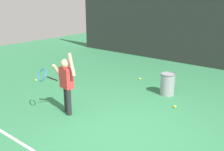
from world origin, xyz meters
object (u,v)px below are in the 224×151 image
at_px(tennis_player, 65,81).
at_px(tennis_ball_2, 175,107).
at_px(tennis_ball_5, 140,79).
at_px(ball_hopper, 167,84).
at_px(tennis_ball_3, 36,80).

xyz_separation_m(tennis_player, tennis_ball_2, (1.71, 1.70, -0.69)).
bearing_deg(tennis_player, tennis_ball_2, 54.38).
relative_size(tennis_ball_2, tennis_ball_5, 1.00).
xyz_separation_m(ball_hopper, tennis_ball_5, (-1.19, 0.57, -0.26)).
distance_m(tennis_player, ball_hopper, 2.66).
bearing_deg(tennis_player, tennis_ball_3, 169.22).
height_order(tennis_player, tennis_ball_3, tennis_player).
height_order(ball_hopper, tennis_ball_5, ball_hopper).
height_order(tennis_ball_2, tennis_ball_5, same).
bearing_deg(tennis_ball_5, tennis_player, -89.69).
height_order(ball_hopper, tennis_ball_3, ball_hopper).
bearing_deg(tennis_ball_5, tennis_ball_2, -35.09).
distance_m(tennis_player, tennis_ball_2, 2.51).
height_order(tennis_player, tennis_ball_5, tennis_player).
height_order(tennis_player, ball_hopper, tennis_player).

